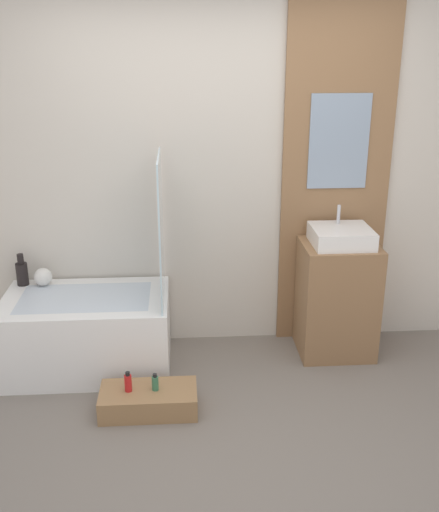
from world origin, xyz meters
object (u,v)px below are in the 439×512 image
vase_round_light (43,277)px  bottle_soap_secondary (155,383)px  bathtub (88,332)px  bottle_soap_primary (128,382)px  vase_tall_dark (22,272)px  wooden_step_bench (149,400)px  sink (341,236)px

vase_round_light → bottle_soap_secondary: (0.81, -0.82, -0.40)m
bathtub → vase_round_light: bearing=143.5°
bathtub → bottle_soap_primary: size_ratio=8.56×
vase_tall_dark → bottle_soap_primary: bearing=-46.7°
vase_tall_dark → bottle_soap_primary: vase_tall_dark is taller
bathtub → wooden_step_bench: (0.44, -0.58, -0.19)m
vase_tall_dark → wooden_step_bench: bearing=-42.6°
wooden_step_bench → bottle_soap_secondary: size_ratio=5.38×
bathtub → sink: bearing=3.4°
vase_round_light → bottle_soap_primary: vase_round_light is taller
vase_round_light → bottle_soap_secondary: size_ratio=1.15×
bottle_soap_secondary → sink: bearing=27.9°
bathtub → sink: (1.78, 0.11, 0.63)m
bathtub → bottle_soap_secondary: 0.76m
wooden_step_bench → bottle_soap_primary: 0.18m
wooden_step_bench → sink: 1.72m
vase_tall_dark → vase_round_light: bearing=-8.6°
bottle_soap_primary → vase_tall_dark: bearing=133.3°
wooden_step_bench → sink: size_ratio=1.47×
vase_round_light → bottle_soap_secondary: bearing=-45.3°
vase_tall_dark → bottle_soap_secondary: vase_tall_dark is taller
sink → vase_tall_dark: (-2.25, 0.16, -0.27)m
wooden_step_bench → bottle_soap_primary: (-0.12, 0.00, 0.13)m
bathtub → wooden_step_bench: bearing=-52.8°
bathtub → bottle_soap_secondary: size_ratio=10.12×
vase_tall_dark → sink: bearing=-4.0°
sink → vase_round_light: (-2.10, 0.13, -0.30)m
vase_tall_dark → vase_round_light: size_ratio=1.81×
vase_round_light → bottle_soap_secondary: 1.22m
vase_tall_dark → vase_round_light: vase_tall_dark is taller
wooden_step_bench → bottle_soap_primary: bearing=180.0°
sink → bottle_soap_primary: bearing=-154.9°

